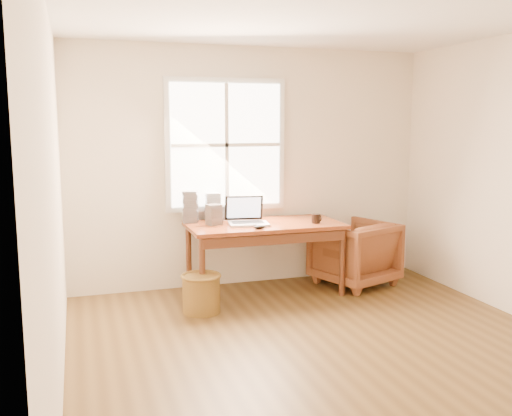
{
  "coord_description": "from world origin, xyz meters",
  "views": [
    {
      "loc": [
        -1.85,
        -3.75,
        1.8
      ],
      "look_at": [
        -0.14,
        1.65,
        0.94
      ],
      "focal_mm": 40.0,
      "sensor_mm": 36.0,
      "label": 1
    }
  ],
  "objects": [
    {
      "name": "room_shell",
      "position": [
        -0.02,
        0.16,
        1.32
      ],
      "size": [
        4.04,
        4.54,
        2.64
      ],
      "color": "brown",
      "rests_on": "ground"
    },
    {
      "name": "desk",
      "position": [
        0.0,
        1.8,
        0.73
      ],
      "size": [
        1.6,
        0.8,
        0.04
      ],
      "primitive_type": "cube",
      "color": "brown",
      "rests_on": "room_shell"
    },
    {
      "name": "armchair",
      "position": [
        1.05,
        1.8,
        0.36
      ],
      "size": [
        0.99,
        1.0,
        0.71
      ],
      "primitive_type": "imported",
      "rotation": [
        0.0,
        0.0,
        3.5
      ],
      "color": "brown",
      "rests_on": "room_shell"
    },
    {
      "name": "wicker_stool",
      "position": [
        -0.77,
        1.39,
        0.18
      ],
      "size": [
        0.43,
        0.43,
        0.36
      ],
      "primitive_type": "cylinder",
      "rotation": [
        0.0,
        0.0,
        -0.24
      ],
      "color": "brown",
      "rests_on": "room_shell"
    },
    {
      "name": "laptop",
      "position": [
        -0.19,
        1.75,
        0.89
      ],
      "size": [
        0.42,
        0.44,
        0.27
      ],
      "primitive_type": null,
      "rotation": [
        0.0,
        0.0,
        -0.16
      ],
      "color": "#B4B7BB",
      "rests_on": "desk"
    },
    {
      "name": "mouse",
      "position": [
        -0.15,
        1.51,
        0.77
      ],
      "size": [
        0.12,
        0.08,
        0.04
      ],
      "primitive_type": "ellipsoid",
      "rotation": [
        0.0,
        0.0,
        0.11
      ],
      "color": "black",
      "rests_on": "desk"
    },
    {
      "name": "coffee_mug",
      "position": [
        0.51,
        1.64,
        0.8
      ],
      "size": [
        0.1,
        0.1,
        0.1
      ],
      "primitive_type": "cylinder",
      "rotation": [
        0.0,
        0.0,
        0.15
      ],
      "color": "black",
      "rests_on": "desk"
    },
    {
      "name": "cd_stack_a",
      "position": [
        -0.47,
        2.1,
        0.9
      ],
      "size": [
        0.16,
        0.14,
        0.3
      ],
      "primitive_type": "cube",
      "rotation": [
        0.0,
        0.0,
        -0.09
      ],
      "color": "silver",
      "rests_on": "desk"
    },
    {
      "name": "cd_stack_b",
      "position": [
        -0.52,
        1.87,
        0.86
      ],
      "size": [
        0.17,
        0.16,
        0.21
      ],
      "primitive_type": "cube",
      "rotation": [
        0.0,
        0.0,
        0.32
      ],
      "color": "#2A2A2F",
      "rests_on": "desk"
    },
    {
      "name": "cd_stack_c",
      "position": [
        -0.72,
        2.08,
        0.92
      ],
      "size": [
        0.18,
        0.17,
        0.33
      ],
      "primitive_type": "cube",
      "rotation": [
        0.0,
        0.0,
        -0.3
      ],
      "color": "#9495A0",
      "rests_on": "desk"
    },
    {
      "name": "cd_stack_d",
      "position": [
        -0.31,
        2.13,
        0.83
      ],
      "size": [
        0.14,
        0.12,
        0.16
      ],
      "primitive_type": "cube",
      "rotation": [
        0.0,
        0.0,
        -0.09
      ],
      "color": "#AFB5BA",
      "rests_on": "desk"
    }
  ]
}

